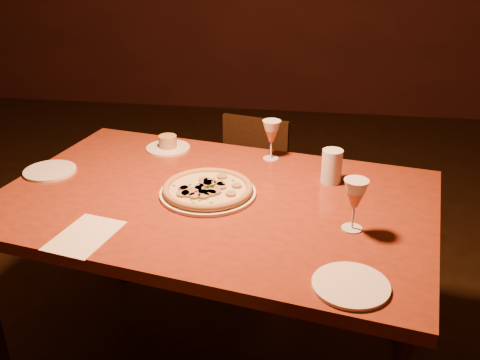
# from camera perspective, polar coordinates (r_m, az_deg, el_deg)

# --- Properties ---
(floor) EXTENTS (7.00, 7.00, 0.00)m
(floor) POSITION_cam_1_polar(r_m,az_deg,el_deg) (2.53, -4.67, -17.48)
(floor) COLOR black
(floor) RESTS_ON ground
(dining_table) EXTENTS (1.72, 1.27, 0.83)m
(dining_table) POSITION_cam_1_polar(r_m,az_deg,el_deg) (1.97, -2.77, -3.68)
(dining_table) COLOR maroon
(dining_table) RESTS_ON floor
(chair_far) EXTENTS (0.46, 0.46, 0.78)m
(chair_far) POSITION_cam_1_polar(r_m,az_deg,el_deg) (2.94, 0.82, -0.35)
(chair_far) COLOR black
(chair_far) RESTS_ON floor
(pizza_plate) EXTENTS (0.35, 0.35, 0.04)m
(pizza_plate) POSITION_cam_1_polar(r_m,az_deg,el_deg) (1.95, -3.45, -1.01)
(pizza_plate) COLOR white
(pizza_plate) RESTS_ON dining_table
(ramekin_saucer) EXTENTS (0.19, 0.19, 0.06)m
(ramekin_saucer) POSITION_cam_1_polar(r_m,az_deg,el_deg) (2.37, -7.69, 3.76)
(ramekin_saucer) COLOR white
(ramekin_saucer) RESTS_ON dining_table
(wine_glass_far) EXTENTS (0.08, 0.08, 0.17)m
(wine_glass_far) POSITION_cam_1_polar(r_m,az_deg,el_deg) (2.22, 3.36, 4.27)
(wine_glass_far) COLOR #BF6D4F
(wine_glass_far) RESTS_ON dining_table
(wine_glass_right) EXTENTS (0.08, 0.08, 0.17)m
(wine_glass_right) POSITION_cam_1_polar(r_m,az_deg,el_deg) (1.73, 12.09, -2.62)
(wine_glass_right) COLOR #BF6D4F
(wine_glass_right) RESTS_ON dining_table
(water_tumbler) EXTENTS (0.08, 0.08, 0.13)m
(water_tumbler) POSITION_cam_1_polar(r_m,az_deg,el_deg) (2.05, 9.76, 1.45)
(water_tumbler) COLOR silver
(water_tumbler) RESTS_ON dining_table
(side_plate_left) EXTENTS (0.20, 0.20, 0.01)m
(side_plate_left) POSITION_cam_1_polar(r_m,az_deg,el_deg) (2.26, -19.62, 0.92)
(side_plate_left) COLOR white
(side_plate_left) RESTS_ON dining_table
(side_plate_near) EXTENTS (0.21, 0.21, 0.01)m
(side_plate_near) POSITION_cam_1_polar(r_m,az_deg,el_deg) (1.51, 11.73, -10.94)
(side_plate_near) COLOR white
(side_plate_near) RESTS_ON dining_table
(menu_card) EXTENTS (0.21, 0.27, 0.00)m
(menu_card) POSITION_cam_1_polar(r_m,az_deg,el_deg) (1.77, -16.21, -5.71)
(menu_card) COLOR silver
(menu_card) RESTS_ON dining_table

